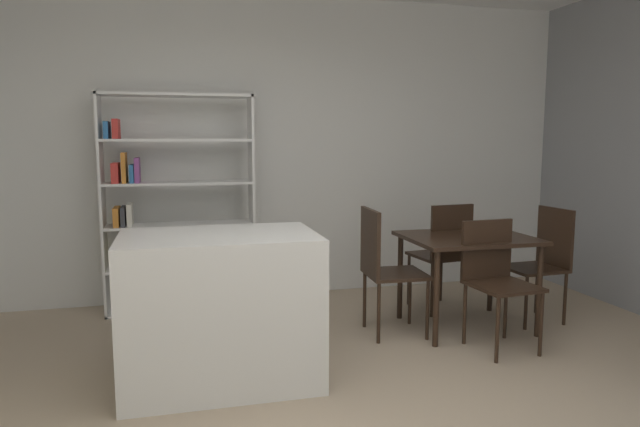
{
  "coord_description": "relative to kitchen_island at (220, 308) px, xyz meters",
  "views": [
    {
      "loc": [
        -0.81,
        -2.57,
        1.5
      ],
      "look_at": [
        -0.07,
        0.31,
        1.11
      ],
      "focal_mm": 31.89,
      "sensor_mm": 36.0,
      "label": 1
    }
  ],
  "objects": [
    {
      "name": "back_partition",
      "position": [
        0.56,
        1.93,
        0.95
      ],
      "size": [
        6.18,
        0.06,
        2.83
      ],
      "primitive_type": "cube",
      "color": "silver",
      "rests_on": "ground_plane"
    },
    {
      "name": "kitchen_island",
      "position": [
        0.0,
        0.0,
        0.0
      ],
      "size": [
        1.19,
        0.77,
        0.93
      ],
      "primitive_type": "cube",
      "color": "silver",
      "rests_on": "ground_plane"
    },
    {
      "name": "open_bookshelf",
      "position": [
        -0.29,
        1.61,
        0.38
      ],
      "size": [
        1.28,
        0.31,
        1.88
      ],
      "color": "white",
      "rests_on": "ground_plane"
    },
    {
      "name": "dining_table",
      "position": [
        1.99,
        0.55,
        0.19
      ],
      "size": [
        0.97,
        0.8,
        0.74
      ],
      "color": "black",
      "rests_on": "ground_plane"
    },
    {
      "name": "dining_chair_near",
      "position": [
        1.98,
        0.12,
        0.08
      ],
      "size": [
        0.46,
        0.48,
        0.92
      ],
      "rotation": [
        0.0,
        0.0,
        0.09
      ],
      "color": "black",
      "rests_on": "ground_plane"
    },
    {
      "name": "dining_chair_island_side",
      "position": [
        1.27,
        0.55,
        0.11
      ],
      "size": [
        0.46,
        0.46,
        0.98
      ],
      "rotation": [
        0.0,
        0.0,
        1.52
      ],
      "color": "black",
      "rests_on": "ground_plane"
    },
    {
      "name": "dining_chair_window_side",
      "position": [
        2.69,
        0.55,
        0.08
      ],
      "size": [
        0.46,
        0.43,
        0.94
      ],
      "rotation": [
        0.0,
        0.0,
        -1.51
      ],
      "color": "black",
      "rests_on": "ground_plane"
    },
    {
      "name": "dining_chair_far",
      "position": [
        2.0,
        0.97,
        0.1
      ],
      "size": [
        0.45,
        0.49,
        0.96
      ],
      "rotation": [
        0.0,
        0.0,
        3.26
      ],
      "color": "black",
      "rests_on": "ground_plane"
    }
  ]
}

